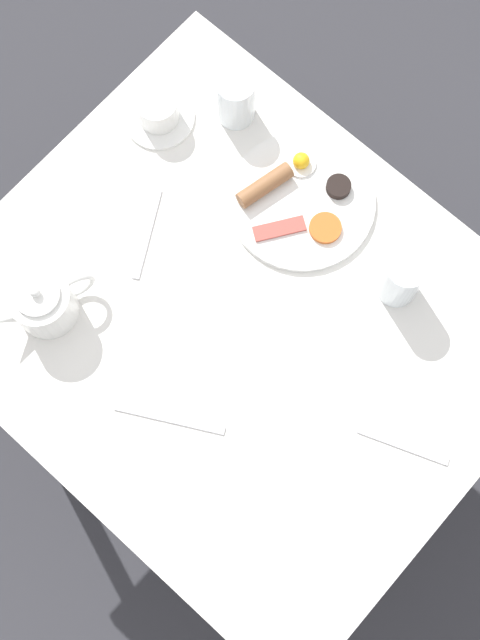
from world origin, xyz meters
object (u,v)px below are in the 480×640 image
object	(u,v)px
spoon_for_tea	(403,445)
water_glass_tall	(236,98)
knife_by_plate	(170,418)
breakfast_plate	(299,199)
fork_by_plate	(147,234)
teacup_with_saucer_left	(158,111)
water_glass_short	(402,278)
teapot_near	(44,302)

from	to	relation	value
spoon_for_tea	water_glass_tall	bearing A→B (deg)	-113.63
water_glass_tall	knife_by_plate	xyz separation A→B (m)	(0.51, 0.30, -0.06)
water_glass_tall	knife_by_plate	world-z (taller)	water_glass_tall
breakfast_plate	fork_by_plate	size ratio (longest dim) A/B	1.71
teacup_with_saucer_left	fork_by_plate	bearing A→B (deg)	37.61
fork_by_plate	knife_by_plate	size ratio (longest dim) A/B	0.90
water_glass_short	breakfast_plate	bearing A→B (deg)	-92.90
water_glass_tall	knife_by_plate	bearing A→B (deg)	30.68
water_glass_tall	spoon_for_tea	size ratio (longest dim) A/B	0.73
teapot_near	teacup_with_saucer_left	bearing A→B (deg)	-144.22
water_glass_short	knife_by_plate	bearing A→B (deg)	-17.87
water_glass_short	fork_by_plate	xyz separation A→B (m)	(0.22, -0.41, -0.06)
teapot_near	water_glass_short	xyz separation A→B (m)	(-0.45, 0.44, 0.01)
teacup_with_saucer_left	teapot_near	bearing A→B (deg)	15.34
teacup_with_saucer_left	fork_by_plate	xyz separation A→B (m)	(0.19, 0.14, -0.03)
water_glass_tall	fork_by_plate	size ratio (longest dim) A/B	0.71
water_glass_short	water_glass_tall	bearing A→B (deg)	-98.51
knife_by_plate	breakfast_plate	bearing A→B (deg)	-167.95
water_glass_short	fork_by_plate	distance (m)	0.47
teacup_with_saucer_left	spoon_for_tea	distance (m)	0.76
breakfast_plate	water_glass_tall	xyz separation A→B (m)	(-0.05, -0.21, 0.05)
teapot_near	water_glass_short	distance (m)	0.63
breakfast_plate	teapot_near	xyz separation A→B (m)	(0.46, -0.20, 0.04)
fork_by_plate	knife_by_plate	bearing A→B (deg)	49.82
teacup_with_saucer_left	knife_by_plate	xyz separation A→B (m)	(0.41, 0.41, -0.03)
water_glass_tall	breakfast_plate	bearing A→B (deg)	75.15
teacup_with_saucer_left	knife_by_plate	bearing A→B (deg)	44.87
teacup_with_saucer_left	water_glass_short	world-z (taller)	water_glass_short
teacup_with_saucer_left	water_glass_tall	xyz separation A→B (m)	(-0.10, 0.10, 0.03)
knife_by_plate	spoon_for_tea	bearing A→B (deg)	125.19
breakfast_plate	water_glass_short	world-z (taller)	water_glass_short
teacup_with_saucer_left	water_glass_short	size ratio (longest dim) A/B	1.09
spoon_for_tea	fork_by_plate	bearing A→B (deg)	-88.81
fork_by_plate	spoon_for_tea	size ratio (longest dim) A/B	1.02
water_glass_short	knife_by_plate	size ratio (longest dim) A/B	0.69
teacup_with_saucer_left	spoon_for_tea	world-z (taller)	teacup_with_saucer_left
teacup_with_saucer_left	knife_by_plate	world-z (taller)	teacup_with_saucer_left
water_glass_tall	spoon_for_tea	distance (m)	0.70
water_glass_tall	water_glass_short	world-z (taller)	water_glass_short
breakfast_plate	teacup_with_saucer_left	world-z (taller)	teacup_with_saucer_left
breakfast_plate	water_glass_tall	distance (m)	0.22
breakfast_plate	water_glass_short	distance (m)	0.25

